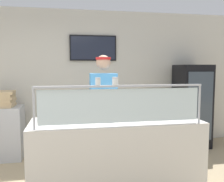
# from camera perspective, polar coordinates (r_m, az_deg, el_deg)

# --- Properties ---
(ground_plane) EXTENTS (12.00, 12.00, 0.00)m
(ground_plane) POSITION_cam_1_polar(r_m,az_deg,el_deg) (3.93, -1.05, -18.39)
(ground_plane) COLOR tan
(ground_plane) RESTS_ON ground
(shop_rear_unit) EXTENTS (6.43, 0.13, 2.70)m
(shop_rear_unit) POSITION_cam_1_polar(r_m,az_deg,el_deg) (5.05, -3.86, 2.87)
(shop_rear_unit) COLOR beige
(shop_rear_unit) RESTS_ON ground
(serving_counter) EXTENTS (2.03, 0.71, 0.95)m
(serving_counter) POSITION_cam_1_polar(r_m,az_deg,el_deg) (3.16, 0.96, -15.17)
(serving_counter) COLOR silver
(serving_counter) RESTS_ON ground
(sneeze_guard) EXTENTS (1.86, 0.06, 0.45)m
(sneeze_guard) POSITION_cam_1_polar(r_m,az_deg,el_deg) (2.69, 2.25, -2.13)
(sneeze_guard) COLOR #B2B5BC
(sneeze_guard) RESTS_ON serving_counter
(pizza_tray) EXTENTS (0.45, 0.45, 0.04)m
(pizza_tray) POSITION_cam_1_polar(r_m,az_deg,el_deg) (3.08, -1.69, -6.17)
(pizza_tray) COLOR #9EA0A8
(pizza_tray) RESTS_ON serving_counter
(pizza_server) EXTENTS (0.08, 0.28, 0.01)m
(pizza_server) POSITION_cam_1_polar(r_m,az_deg,el_deg) (3.05, -2.19, -5.86)
(pizza_server) COLOR #ADAFB7
(pizza_server) RESTS_ON pizza_tray
(parmesan_shaker) EXTENTS (0.06, 0.06, 0.08)m
(parmesan_shaker) POSITION_cam_1_polar(r_m,az_deg,el_deg) (2.63, -3.25, 2.07)
(parmesan_shaker) COLOR white
(parmesan_shaker) RESTS_ON sneeze_guard
(pepper_flake_shaker) EXTENTS (0.07, 0.07, 0.09)m
(pepper_flake_shaker) POSITION_cam_1_polar(r_m,az_deg,el_deg) (2.66, 0.75, 2.15)
(pepper_flake_shaker) COLOR white
(pepper_flake_shaker) RESTS_ON sneeze_guard
(worker_figure) EXTENTS (0.41, 0.50, 1.76)m
(worker_figure) POSITION_cam_1_polar(r_m,az_deg,el_deg) (3.61, -1.89, -3.82)
(worker_figure) COLOR #23232D
(worker_figure) RESTS_ON ground
(drink_fridge) EXTENTS (0.61, 0.63, 1.63)m
(drink_fridge) POSITION_cam_1_polar(r_m,az_deg,el_deg) (5.25, 17.81, -3.21)
(drink_fridge) COLOR black
(drink_fridge) RESTS_ON ground
(prep_shelf) EXTENTS (0.70, 0.55, 0.91)m
(prep_shelf) POSITION_cam_1_polar(r_m,az_deg,el_deg) (4.78, -23.87, -8.71)
(prep_shelf) COLOR #B7BABF
(prep_shelf) RESTS_ON ground
(pizza_box_stack) EXTENTS (0.46, 0.45, 0.27)m
(pizza_box_stack) POSITION_cam_1_polar(r_m,az_deg,el_deg) (4.68, -24.17, -1.70)
(pizza_box_stack) COLOR tan
(pizza_box_stack) RESTS_ON prep_shelf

